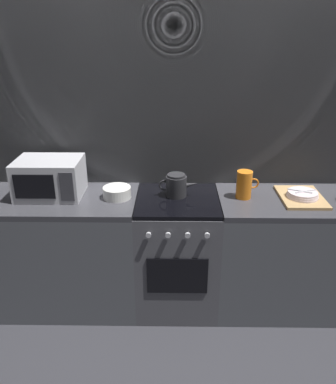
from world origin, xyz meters
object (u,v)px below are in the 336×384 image
Objects in this scene: stove_unit at (177,252)px; mixing_bowl at (117,192)px; dish_pile at (302,196)px; microwave at (50,178)px; kettle at (176,185)px; pitcher at (244,185)px.

mixing_bowl is (-0.43, 0.01, 0.49)m from stove_unit.
dish_pile is at bearing -0.28° from mixing_bowl.
kettle is at bearing -0.13° from microwave.
mixing_bowl is 0.50× the size of dish_pile.
stove_unit is 3.16× the size of kettle.
dish_pile is at bearing -1.48° from microwave.
mixing_bowl is at bearing -174.89° from kettle.
microwave is 2.30× the size of pitcher.
stove_unit is at bearing -1.57° from mixing_bowl.
stove_unit is 2.25× the size of dish_pile.
stove_unit is 0.73m from pitcher.
mixing_bowl is at bearing -4.73° from microwave.
stove_unit is at bearing -80.05° from kettle.
kettle is at bearing 177.15° from dish_pile.
kettle is 0.43m from mixing_bowl.
dish_pile is at bearing -2.72° from pitcher.
stove_unit is 0.53m from kettle.
pitcher is at bearing -2.95° from kettle.
pitcher is at bearing -1.11° from microwave.
mixing_bowl is 1.32m from dish_pile.
microwave reaches higher than kettle.
dish_pile is (0.41, -0.02, -0.08)m from pitcher.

